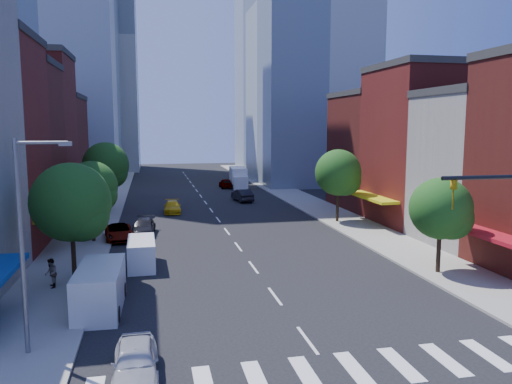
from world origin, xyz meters
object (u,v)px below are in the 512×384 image
Objects in this scene: cargo_van_near at (100,289)px; parked_car_front at (135,361)px; parked_car_third at (119,232)px; taxi at (172,207)px; parked_car_rear at (143,227)px; traffic_car_oncoming at (242,195)px; box_truck at (238,178)px; pedestrian_far at (51,273)px; cargo_van_far at (141,254)px; parked_car_second at (105,280)px; traffic_car_far at (226,183)px.

parked_car_front is at bearing -73.73° from cargo_van_near.
parked_car_third is 13.63m from taxi.
traffic_car_oncoming is (12.27, 17.73, 0.10)m from parked_car_rear.
cargo_van_near is at bearing 104.27° from parked_car_front.
box_truck is 4.58× the size of pedestrian_far.
traffic_car_oncoming is at bearing 70.32° from cargo_van_near.
cargo_van_far is at bearing -84.62° from parked_car_rear.
parked_car_front is at bearing -79.88° from parked_car_second.
traffic_car_far reaches higher than taxi.
parked_car_second is 27.05m from taxi.
parked_car_front is 0.89× the size of traffic_car_oncoming.
traffic_car_oncoming is 14.54m from traffic_car_far.
parked_car_second is at bearing 91.68° from cargo_van_near.
parked_car_front is 60.17m from box_truck.
traffic_car_oncoming is at bearing 38.04° from taxi.
box_truck is at bearing 63.61° from taxi.
parked_car_rear is at bearing 68.07° from traffic_car_far.
parked_car_third is at bearing -110.19° from taxi.
cargo_van_near is at bearing -90.78° from parked_car_rear.
cargo_van_near is at bearing -96.69° from parked_car_third.
parked_car_rear reaches higher than taxi.
cargo_van_near is at bearing -98.13° from taxi.
cargo_van_far is (2.01, 7.92, -0.21)m from cargo_van_near.
cargo_van_far is (2.00, 4.96, 0.22)m from parked_car_second.
parked_car_front is 24.71m from parked_car_third.
cargo_van_near is 29.97m from taxi.
parked_car_second is at bearing 59.23° from traffic_car_oncoming.
traffic_car_far is 0.54× the size of box_truck.
parked_car_third is 1.12× the size of traffic_car_far.
cargo_van_near reaches higher than parked_car_front.
traffic_car_oncoming reaches higher than parked_car_second.
cargo_van_far reaches higher than parked_car_third.
traffic_car_oncoming is (12.27, 44.08, 0.06)m from parked_car_front.
cargo_van_near is (-2.00, 7.75, 0.44)m from parked_car_front.
pedestrian_far is at bearing 160.35° from parked_car_second.
pedestrian_far is at bearing -108.02° from box_truck.
parked_car_rear is at bearing 89.18° from cargo_van_far.
cargo_van_near reaches higher than pedestrian_far.
parked_car_rear is at bearing 82.25° from parked_car_second.
cargo_van_near is (-0.00, -16.87, 0.50)m from parked_car_third.
parked_car_third is at bearing 91.75° from cargo_van_near.
pedestrian_far reaches higher than parked_car_third.
parked_car_front is at bearing 11.54° from pedestrian_far.
cargo_van_far is at bearing 72.96° from traffic_car_far.
box_truck is (2.04, 14.36, 0.70)m from traffic_car_oncoming.
pedestrian_far is (-17.43, -46.83, 0.29)m from traffic_car_far.
cargo_van_far is 45.10m from box_truck.
parked_car_front is at bearing 77.08° from traffic_car_far.
traffic_car_far is 49.96m from pedestrian_far.
cargo_van_near is 1.17× the size of traffic_car_oncoming.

